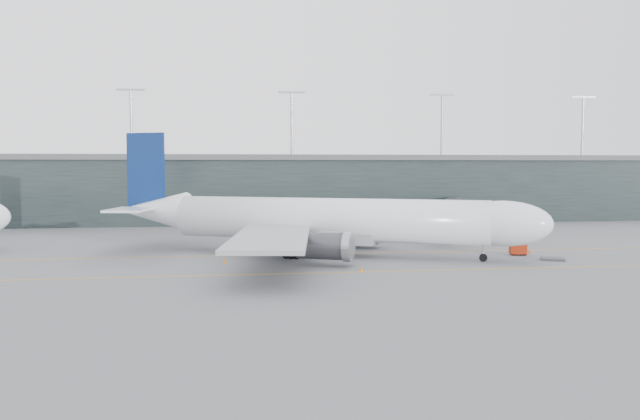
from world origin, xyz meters
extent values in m
plane|color=#57575C|center=(0.00, 0.00, 0.00)|extent=(320.00, 320.00, 0.00)
cube|color=orange|center=(0.00, -4.00, 0.01)|extent=(160.00, 0.25, 0.02)
cube|color=orange|center=(0.00, -20.00, 0.01)|extent=(160.00, 0.25, 0.02)
cube|color=orange|center=(5.00, 20.00, 0.01)|extent=(0.25, 60.00, 0.02)
cube|color=black|center=(0.00, 58.00, 7.00)|extent=(240.00, 35.00, 14.00)
cube|color=#515455|center=(0.00, 58.00, 14.60)|extent=(240.00, 36.00, 1.20)
cylinder|color=#9E9EA3|center=(-30.00, 48.00, 22.00)|extent=(0.60, 0.60, 14.00)
cylinder|color=#9E9EA3|center=(5.00, 48.00, 22.00)|extent=(0.60, 0.60, 14.00)
cylinder|color=#9E9EA3|center=(40.00, 48.00, 22.00)|extent=(0.60, 0.60, 14.00)
cylinder|color=#9E9EA3|center=(75.00, 48.00, 22.00)|extent=(0.60, 0.60, 14.00)
cylinder|color=white|center=(5.30, -5.53, 5.15)|extent=(43.30, 23.58, 6.02)
ellipsoid|color=white|center=(27.06, -15.16, 5.15)|extent=(14.00, 10.62, 6.02)
cone|color=white|center=(-20.02, 5.67, 5.83)|extent=(12.11, 9.61, 5.78)
cube|color=#919499|center=(4.41, -5.14, 2.82)|extent=(16.18, 10.73, 1.94)
cube|color=black|center=(30.44, -16.65, 6.12)|extent=(3.13, 3.53, 0.78)
cube|color=#919499|center=(-3.46, -18.12, 4.18)|extent=(12.51, 29.10, 0.53)
cylinder|color=#3A3B40|center=(3.34, -14.75, 2.53)|extent=(7.59, 5.86, 3.40)
cube|color=#919499|center=(8.73, 9.42, 4.18)|extent=(24.77, 27.23, 0.53)
cylinder|color=#3A3B40|center=(10.81, 2.12, 2.53)|extent=(7.59, 5.86, 3.40)
cube|color=navy|center=(-21.35, 6.26, 11.95)|extent=(5.97, 3.00, 11.66)
cube|color=white|center=(-23.07, 1.18, 6.31)|extent=(6.63, 9.46, 0.34)
cube|color=white|center=(-18.74, 10.95, 6.31)|extent=(9.65, 10.16, 0.34)
cylinder|color=black|center=(24.84, -14.18, 0.53)|extent=(1.13, 0.79, 1.07)
cylinder|color=#9E9EA3|center=(24.84, -14.18, 1.26)|extent=(0.29, 0.29, 2.53)
cylinder|color=black|center=(-0.14, -8.22, 0.63)|extent=(1.35, 0.96, 1.26)
cylinder|color=black|center=(3.63, 0.31, 0.63)|extent=(1.35, 0.96, 1.26)
cube|color=#2D2C31|center=(23.55, 0.28, 4.58)|extent=(3.98, 4.18, 2.57)
cube|color=#2D2C31|center=(26.50, 7.29, 4.58)|extent=(6.74, 11.86, 2.29)
cube|color=#2D2C31|center=(31.13, 18.26, 4.58)|extent=(6.95, 11.95, 2.38)
cube|color=#2D2C31|center=(35.75, 29.24, 4.58)|extent=(7.16, 12.04, 2.47)
cylinder|color=#9E9EA3|center=(26.75, 7.88, 1.74)|extent=(0.46, 0.46, 3.48)
cube|color=#3A3B40|center=(26.75, 7.88, 0.32)|extent=(2.22, 1.98, 0.64)
cylinder|color=#2D2C31|center=(23.55, 40.50, 4.58)|extent=(3.66, 3.66, 2.75)
cylinder|color=#2D2C31|center=(23.55, 40.50, 1.65)|extent=(1.65, 1.65, 3.30)
cube|color=#A3240B|center=(32.13, -9.03, 0.87)|extent=(2.48, 1.83, 1.33)
cylinder|color=black|center=(31.23, -9.39, 0.21)|extent=(0.43, 0.23, 0.41)
cylinder|color=black|center=(32.84, -9.69, 0.21)|extent=(0.43, 0.23, 0.41)
cylinder|color=black|center=(31.42, -8.38, 0.21)|extent=(0.43, 0.23, 0.41)
cylinder|color=black|center=(33.03, -8.68, 0.21)|extent=(0.43, 0.23, 0.41)
cube|color=#3D3D43|center=(34.68, -14.12, 0.18)|extent=(3.69, 3.38, 0.30)
cube|color=#3A3B40|center=(-6.30, 8.96, 0.15)|extent=(2.40, 2.17, 0.20)
cube|color=silver|center=(-6.30, 8.96, 1.04)|extent=(1.99, 1.94, 1.48)
cube|color=navy|center=(-6.30, 8.96, 1.81)|extent=(2.06, 2.00, 0.08)
cube|color=#3A3B40|center=(-2.45, 12.07, 0.13)|extent=(1.91, 1.58, 0.18)
cube|color=silver|center=(-2.45, 12.07, 0.94)|extent=(1.54, 1.46, 1.35)
cube|color=navy|center=(-2.45, 12.07, 1.64)|extent=(1.59, 1.51, 0.07)
cube|color=#3A3B40|center=(0.37, 9.34, 0.15)|extent=(2.34, 2.05, 0.20)
cube|color=#B5BAC2|center=(0.37, 9.34, 1.05)|extent=(1.93, 1.85, 1.50)
cube|color=navy|center=(0.37, 9.34, 1.83)|extent=(1.99, 1.91, 0.08)
cone|color=#F7510D|center=(35.05, -6.80, 0.34)|extent=(0.43, 0.43, 0.68)
cone|color=orange|center=(7.14, -19.86, 0.36)|extent=(0.45, 0.45, 0.72)
cone|color=orange|center=(11.26, 10.33, 0.36)|extent=(0.45, 0.45, 0.72)
cone|color=#D5660B|center=(-9.15, -10.99, 0.36)|extent=(0.45, 0.45, 0.72)
camera|label=1|loc=(-7.73, -92.54, 12.61)|focal=35.00mm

